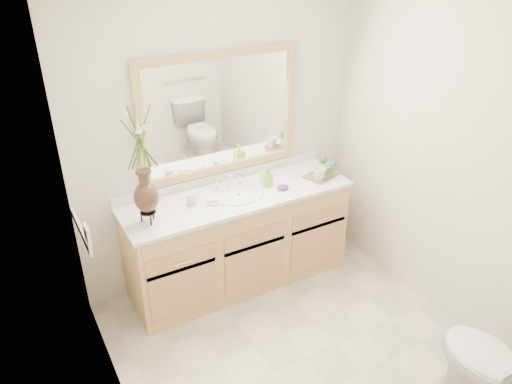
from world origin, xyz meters
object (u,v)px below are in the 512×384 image
flower_vase (140,148)px  tray (321,175)px  toilet (496,373)px  soap_bottle (267,176)px  tumbler (192,199)px

flower_vase → tray: bearing=0.1°
toilet → tray: (0.06, 1.88, 0.47)m
soap_bottle → tray: 0.50m
tray → soap_bottle: bearing=153.6°
toilet → soap_bottle: bearing=-77.8°
soap_bottle → tray: (0.48, -0.08, -0.07)m
toilet → tumbler: 2.29m
flower_vase → soap_bottle: 1.13m
toilet → flower_vase: flower_vase is taller
tumbler → tray: size_ratio=0.31×
tumbler → tray: 1.14m
flower_vase → tumbler: flower_vase is taller
toilet → flower_vase: 2.58m
tumbler → soap_bottle: size_ratio=0.58×
toilet → tray: bearing=-91.9°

